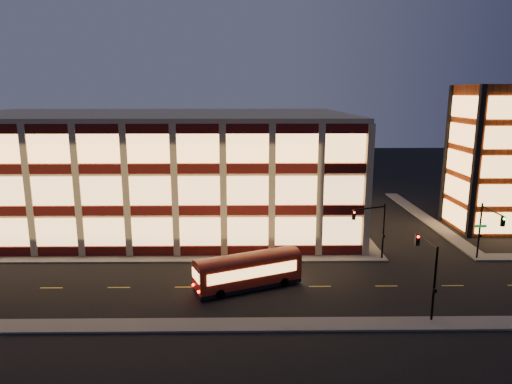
{
  "coord_description": "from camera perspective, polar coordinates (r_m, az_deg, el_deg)",
  "views": [
    {
      "loc": [
        9.75,
        -44.11,
        16.96
      ],
      "look_at": [
        10.44,
        8.0,
        5.67
      ],
      "focal_mm": 32.0,
      "sensor_mm": 36.0,
      "label": 1
    }
  ],
  "objects": [
    {
      "name": "sidewalk_office_south",
      "position": [
        49.83,
        -15.7,
        -8.06
      ],
      "size": [
        54.0,
        2.0,
        0.15
      ],
      "primitive_type": "cube",
      "color": "#514F4C",
      "rests_on": "ground"
    },
    {
      "name": "sidewalk_tower_west",
      "position": [
        67.88,
        20.23,
        -2.95
      ],
      "size": [
        2.0,
        30.0,
        0.15
      ],
      "primitive_type": "cube",
      "color": "#514F4C",
      "rests_on": "ground"
    },
    {
      "name": "trolley_bus",
      "position": [
        40.81,
        -1.01,
        -9.6
      ],
      "size": [
        9.68,
        6.0,
        3.23
      ],
      "rotation": [
        0.0,
        0.0,
        0.41
      ],
      "color": "maroon",
      "rests_on": "ground"
    },
    {
      "name": "ground",
      "position": [
        48.25,
        -12.51,
        -8.66
      ],
      "size": [
        200.0,
        200.0,
        0.0
      ],
      "primitive_type": "plane",
      "color": "black",
      "rests_on": "ground"
    },
    {
      "name": "sidewalk_near",
      "position": [
        36.72,
        -16.71,
        -15.71
      ],
      "size": [
        100.0,
        2.0,
        0.15
      ],
      "primitive_type": "cube",
      "color": "#514F4C",
      "rests_on": "ground"
    },
    {
      "name": "traffic_signal_right",
      "position": [
        51.19,
        26.97,
        -3.69
      ],
      "size": [
        1.2,
        4.37,
        6.0
      ],
      "color": "black",
      "rests_on": "ground"
    },
    {
      "name": "stair_tower",
      "position": [
        64.18,
        27.39,
        3.72
      ],
      "size": [
        8.6,
        8.6,
        18.0
      ],
      "color": "#8C3814",
      "rests_on": "ground"
    },
    {
      "name": "traffic_signal_near",
      "position": [
        38.05,
        20.7,
        -8.31
      ],
      "size": [
        0.32,
        4.45,
        6.0
      ],
      "color": "black",
      "rests_on": "ground"
    },
    {
      "name": "traffic_signal_far",
      "position": [
        47.82,
        14.4,
        -3.76
      ],
      "size": [
        3.79,
        1.87,
        6.0
      ],
      "color": "black",
      "rests_on": "ground"
    },
    {
      "name": "office_building",
      "position": [
        63.08,
        -12.35,
        3.08
      ],
      "size": [
        50.45,
        30.45,
        14.5
      ],
      "color": "tan",
      "rests_on": "ground"
    },
    {
      "name": "sidewalk_office_east",
      "position": [
        64.77,
        11.09,
        -3.12
      ],
      "size": [
        2.0,
        30.0,
        0.15
      ],
      "primitive_type": "cube",
      "color": "#514F4C",
      "rests_on": "ground"
    }
  ]
}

